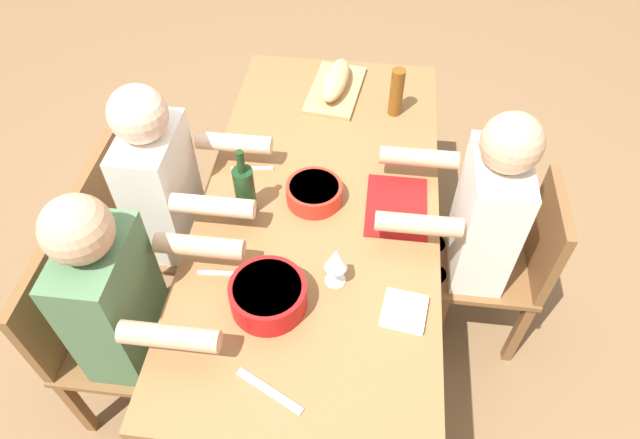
% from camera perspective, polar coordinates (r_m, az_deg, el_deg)
% --- Properties ---
extents(ground_plane, '(8.00, 8.00, 0.00)m').
position_cam_1_polar(ground_plane, '(2.73, 0.00, -8.72)').
color(ground_plane, brown).
extents(dining_table, '(1.90, 0.90, 0.74)m').
position_cam_1_polar(dining_table, '(2.20, 0.00, 0.50)').
color(dining_table, olive).
rests_on(dining_table, ground_plane).
extents(chair_far_left, '(0.40, 0.40, 0.85)m').
position_cam_1_polar(chair_far_left, '(2.25, -22.00, -10.69)').
color(chair_far_left, brown).
rests_on(chair_far_left, ground_plane).
extents(diner_far_left, '(0.41, 0.53, 1.20)m').
position_cam_1_polar(diner_far_left, '(2.01, -19.02, -8.40)').
color(diner_far_left, '#2D2D38').
rests_on(diner_far_left, ground_plane).
extents(chair_far_center, '(0.40, 0.40, 0.85)m').
position_cam_1_polar(chair_far_center, '(2.52, -17.77, -0.62)').
color(chair_far_center, brown).
rests_on(chair_far_center, ground_plane).
extents(diner_far_center, '(0.41, 0.53, 1.20)m').
position_cam_1_polar(diner_far_center, '(2.30, -14.78, 2.44)').
color(diner_far_center, '#2D2D38').
rests_on(diner_far_center, ground_plane).
extents(chair_near_center, '(0.40, 0.40, 0.85)m').
position_cam_1_polar(chair_near_center, '(2.41, 18.65, -3.94)').
color(chair_near_center, brown).
rests_on(chair_near_center, ground_plane).
extents(diner_near_center, '(0.41, 0.53, 1.20)m').
position_cam_1_polar(diner_near_center, '(2.21, 15.38, -0.20)').
color(diner_near_center, '#2D2D38').
rests_on(diner_near_center, ground_plane).
extents(serving_bowl_fruit, '(0.21, 0.21, 0.08)m').
position_cam_1_polar(serving_bowl_fruit, '(2.11, -0.61, 2.78)').
color(serving_bowl_fruit, red).
rests_on(serving_bowl_fruit, dining_table).
extents(serving_bowl_pasta, '(0.25, 0.25, 0.10)m').
position_cam_1_polar(serving_bowl_pasta, '(1.81, -5.32, -7.60)').
color(serving_bowl_pasta, red).
rests_on(serving_bowl_pasta, dining_table).
extents(cutting_board, '(0.42, 0.27, 0.02)m').
position_cam_1_polar(cutting_board, '(2.66, 1.57, 13.05)').
color(cutting_board, tan).
rests_on(cutting_board, dining_table).
extents(bread_loaf, '(0.33, 0.15, 0.09)m').
position_cam_1_polar(bread_loaf, '(2.63, 1.59, 14.02)').
color(bread_loaf, tan).
rests_on(bread_loaf, cutting_board).
extents(wine_bottle, '(0.08, 0.08, 0.29)m').
position_cam_1_polar(wine_bottle, '(2.05, -7.69, 3.07)').
color(wine_bottle, '#193819').
rests_on(wine_bottle, dining_table).
extents(beer_bottle, '(0.06, 0.06, 0.22)m').
position_cam_1_polar(beer_bottle, '(2.50, 7.80, 12.71)').
color(beer_bottle, brown).
rests_on(beer_bottle, dining_table).
extents(wine_glass, '(0.08, 0.08, 0.17)m').
position_cam_1_polar(wine_glass, '(1.82, 1.65, -4.16)').
color(wine_glass, silver).
rests_on(wine_glass, dining_table).
extents(fork_far_left, '(0.03, 0.17, 0.01)m').
position_cam_1_polar(fork_far_left, '(1.95, -9.94, -5.43)').
color(fork_far_left, silver).
rests_on(fork_far_left, dining_table).
extents(fork_far_center, '(0.04, 0.17, 0.01)m').
position_cam_1_polar(fork_far_center, '(2.28, -6.91, 5.19)').
color(fork_far_center, silver).
rests_on(fork_far_center, dining_table).
extents(placemat_near_center, '(0.32, 0.23, 0.01)m').
position_cam_1_polar(placemat_near_center, '(2.14, 7.79, 1.31)').
color(placemat_near_center, maroon).
rests_on(placemat_near_center, dining_table).
extents(carving_knife, '(0.12, 0.22, 0.01)m').
position_cam_1_polar(carving_knife, '(1.72, -5.17, -17.01)').
color(carving_knife, silver).
rests_on(carving_knife, dining_table).
extents(napkin_stack, '(0.16, 0.16, 0.02)m').
position_cam_1_polar(napkin_stack, '(1.85, 8.57, -9.21)').
color(napkin_stack, white).
rests_on(napkin_stack, dining_table).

